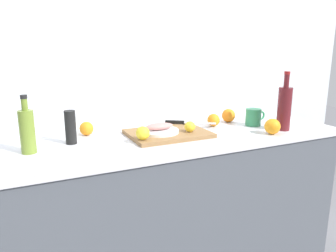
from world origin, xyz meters
TOP-DOWN VIEW (x-y plane):
  - back_wall at (0.00, 0.33)m, footprint 3.20×0.05m
  - kitchen_counter at (0.00, 0.00)m, footprint 2.00×0.60m
  - cutting_board at (0.04, -0.02)m, footprint 0.41×0.30m
  - white_plate at (-0.01, -0.02)m, footprint 0.20×0.20m
  - fish_fillet at (-0.01, -0.02)m, footprint 0.15×0.07m
  - chef_knife at (0.20, 0.10)m, footprint 0.26×0.18m
  - lemon_0 at (0.14, -0.07)m, footprint 0.06×0.06m
  - lemon_1 at (-0.13, -0.11)m, footprint 0.07×0.07m
  - olive_oil_bottle at (-0.63, -0.03)m, footprint 0.06×0.06m
  - wine_bottle at (0.67, -0.18)m, footprint 0.07×0.07m
  - coffee_mug_0 at (0.59, -0.02)m, footprint 0.13×0.09m
  - orange_0 at (0.55, -0.23)m, footprint 0.08×0.08m
  - orange_1 at (0.51, 0.11)m, footprint 0.08×0.08m
  - orange_2 at (-0.34, 0.16)m, footprint 0.07×0.07m
  - orange_3 at (0.37, 0.06)m, footprint 0.07×0.07m
  - pepper_mill at (-0.44, 0.04)m, footprint 0.05×0.05m

SIDE VIEW (x-z plane):
  - kitchen_counter at x=0.00m, z-range 0.00..0.90m
  - cutting_board at x=0.04m, z-range 0.90..0.92m
  - white_plate at x=-0.01m, z-range 0.92..0.93m
  - chef_knife at x=0.20m, z-range 0.92..0.94m
  - orange_2 at x=-0.34m, z-range 0.90..0.97m
  - orange_3 at x=0.37m, z-range 0.90..0.97m
  - orange_1 at x=0.51m, z-range 0.90..0.98m
  - orange_0 at x=0.55m, z-range 0.90..0.98m
  - lemon_0 at x=0.14m, z-range 0.92..0.98m
  - coffee_mug_0 at x=0.59m, z-range 0.90..1.00m
  - lemon_1 at x=-0.13m, z-range 0.92..0.99m
  - fish_fillet at x=-0.01m, z-range 0.94..0.97m
  - pepper_mill at x=-0.44m, z-range 0.90..1.06m
  - olive_oil_bottle at x=-0.63m, z-range 0.87..1.13m
  - wine_bottle at x=0.67m, z-range 0.87..1.19m
  - back_wall at x=0.00m, z-range 0.00..2.50m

